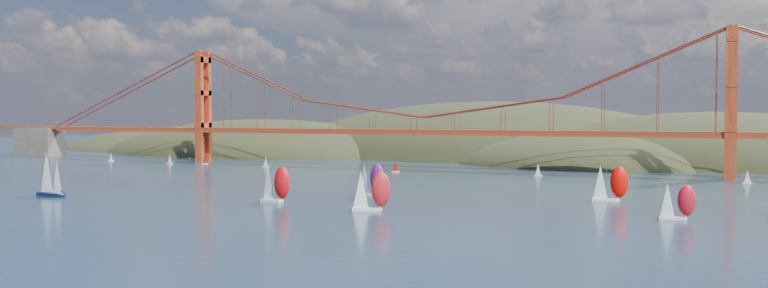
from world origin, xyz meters
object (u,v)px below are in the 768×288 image
at_px(racer_0, 275,183).
at_px(racer_2, 677,201).
at_px(sloop_navy, 50,174).
at_px(racer_3, 609,183).
at_px(racer_1, 370,190).
at_px(racer_rwb, 370,179).

xyz_separation_m(racer_0, racer_2, (96.63, 10.73, -1.00)).
bearing_deg(sloop_navy, racer_3, 23.25).
bearing_deg(racer_2, sloop_navy, 176.68).
xyz_separation_m(racer_1, racer_2, (66.23, 15.74, -0.86)).
bearing_deg(racer_rwb, racer_3, 31.30).
distance_m(sloop_navy, racer_0, 66.85).
distance_m(racer_2, racer_rwb, 81.53).
bearing_deg(racer_rwb, racer_1, -47.38).
height_order(racer_1, racer_rwb, racer_rwb).
distance_m(sloop_navy, racer_2, 163.81).
height_order(racer_0, racer_2, racer_0).
height_order(racer_2, racer_3, racer_3).
relative_size(sloop_navy, racer_2, 1.61).
relative_size(sloop_navy, racer_1, 1.33).
bearing_deg(racer_3, racer_rwb, -174.02).
bearing_deg(racer_3, racer_0, -162.10).
height_order(racer_3, racer_rwb, racer_rwb).
bearing_deg(racer_1, racer_rwb, 86.87).
height_order(racer_0, racer_1, racer_0).
relative_size(racer_2, racer_rwb, 0.82).
distance_m(racer_0, racer_3, 87.65).
distance_m(racer_0, racer_1, 30.81).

